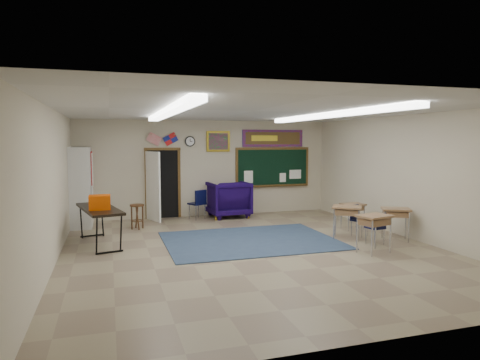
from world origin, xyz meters
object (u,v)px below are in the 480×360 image
object	(u,v)px
wingback_armchair	(228,199)
folding_table	(100,224)
student_desk_front_left	(347,221)
student_desk_front_right	(353,215)
wooden_stool	(137,216)

from	to	relation	value
wingback_armchair	folding_table	distance (m)	4.57
student_desk_front_left	student_desk_front_right	size ratio (longest dim) A/B	1.20
student_desk_front_right	wooden_stool	bearing A→B (deg)	159.74
student_desk_front_left	folding_table	world-z (taller)	folding_table
student_desk_front_right	folding_table	size ratio (longest dim) A/B	0.32
student_desk_front_left	wooden_stool	size ratio (longest dim) A/B	1.26
wingback_armchair	folding_table	world-z (taller)	folding_table
wingback_armchair	wooden_stool	world-z (taller)	wingback_armchair
wooden_stool	folding_table	bearing A→B (deg)	-121.55
wingback_armchair	student_desk_front_left	xyz separation A→B (m)	(1.91, -3.79, -0.11)
wingback_armchair	folding_table	size ratio (longest dim) A/B	0.57
wingback_armchair	student_desk_front_left	bearing A→B (deg)	113.17
student_desk_front_left	student_desk_front_right	world-z (taller)	student_desk_front_left
student_desk_front_left	wooden_stool	world-z (taller)	student_desk_front_left
wingback_armchair	student_desk_front_right	size ratio (longest dim) A/B	1.76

